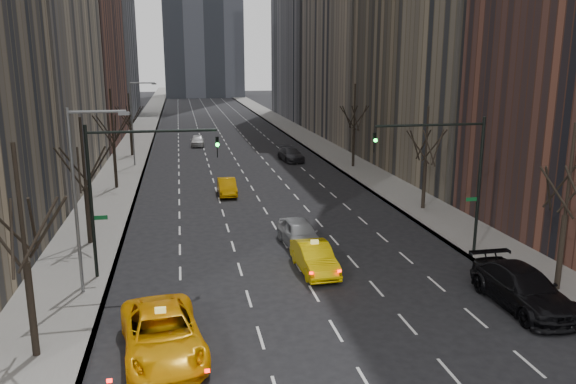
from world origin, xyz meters
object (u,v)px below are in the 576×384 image
taxi_sedan (314,258)px  silver_sedan_ahead (300,233)px  parked_suv_black (523,288)px  taxi_suv (162,334)px

taxi_sedan → silver_sedan_ahead: silver_sedan_ahead is taller
silver_sedan_ahead → parked_suv_black: (8.39, -10.52, 0.07)m
taxi_suv → parked_suv_black: 16.44m
taxi_suv → taxi_sedan: taxi_suv is taller
taxi_suv → taxi_sedan: size_ratio=1.33×
parked_suv_black → taxi_sedan: bearing=143.4°
silver_sedan_ahead → parked_suv_black: 13.45m
taxi_sedan → parked_suv_black: bearing=-38.5°
taxi_suv → taxi_sedan: (7.90, 7.60, -0.10)m
silver_sedan_ahead → taxi_sedan: bearing=-95.8°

